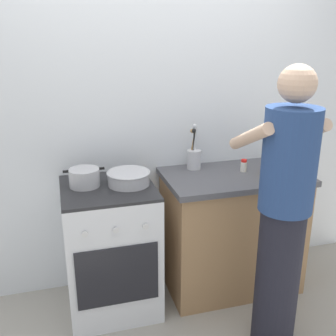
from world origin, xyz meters
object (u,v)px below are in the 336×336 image
mixing_bowl (129,177)px  utensil_crock (194,157)px  stove_range (111,248)px  spice_bottle (244,166)px  pot (84,178)px  oil_bottle (266,160)px  person (283,216)px

mixing_bowl → utensil_crock: size_ratio=0.86×
stove_range → spice_bottle: size_ratio=9.92×
mixing_bowl → spice_bottle: 0.84m
utensil_crock → spice_bottle: (0.32, -0.16, -0.05)m
stove_range → mixing_bowl: bearing=0.7°
mixing_bowl → utensil_crock: bearing=20.3°
pot → oil_bottle: 1.25m
spice_bottle → oil_bottle: size_ratio=0.38×
utensil_crock → spice_bottle: utensil_crock is taller
mixing_bowl → person: 1.00m
pot → spice_bottle: (1.12, -0.02, -0.01)m
spice_bottle → mixing_bowl: bearing=-177.9°
mixing_bowl → spice_bottle: same height
utensil_crock → pot: bearing=-169.9°
spice_bottle → oil_bottle: oil_bottle is taller
stove_range → pot: 0.53m
person → stove_range: bearing=145.8°
stove_range → utensil_crock: (0.66, 0.19, 0.54)m
stove_range → person: person is taller
utensil_crock → oil_bottle: utensil_crock is taller
pot → oil_bottle: (1.24, -0.11, 0.04)m
mixing_bowl → oil_bottle: oil_bottle is taller
utensil_crock → oil_bottle: bearing=-29.5°
mixing_bowl → person: size_ratio=0.17×
oil_bottle → person: person is taller
stove_range → oil_bottle: size_ratio=3.72×
pot → spice_bottle: bearing=-0.9°
pot → spice_bottle: pot is taller
spice_bottle → oil_bottle: 0.16m
stove_range → pot: bearing=159.8°
pot → person: person is taller
pot → utensil_crock: size_ratio=0.79×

